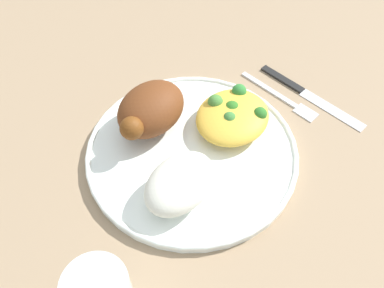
{
  "coord_description": "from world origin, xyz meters",
  "views": [
    {
      "loc": [
        0.27,
        0.21,
        0.46
      ],
      "look_at": [
        0.0,
        0.0,
        0.03
      ],
      "focal_mm": 38.31,
      "sensor_mm": 36.0,
      "label": 1
    }
  ],
  "objects_px": {
    "plate": "(192,152)",
    "roasted_chicken": "(148,112)",
    "rice_pile": "(180,183)",
    "fork": "(282,97)",
    "knife": "(302,90)",
    "mac_cheese_with_broccoli": "(233,115)"
  },
  "relations": [
    {
      "from": "plate",
      "to": "roasted_chicken",
      "type": "distance_m",
      "value": 0.08
    },
    {
      "from": "plate",
      "to": "rice_pile",
      "type": "height_order",
      "value": "rice_pile"
    },
    {
      "from": "plate",
      "to": "fork",
      "type": "height_order",
      "value": "plate"
    },
    {
      "from": "plate",
      "to": "knife",
      "type": "bearing_deg",
      "value": 164.32
    },
    {
      "from": "roasted_chicken",
      "to": "mac_cheese_with_broccoli",
      "type": "height_order",
      "value": "roasted_chicken"
    },
    {
      "from": "mac_cheese_with_broccoli",
      "to": "knife",
      "type": "xyz_separation_m",
      "value": [
        -0.13,
        0.04,
        -0.03
      ]
    },
    {
      "from": "fork",
      "to": "plate",
      "type": "bearing_deg",
      "value": -13.31
    },
    {
      "from": "knife",
      "to": "rice_pile",
      "type": "bearing_deg",
      "value": -5.29
    },
    {
      "from": "roasted_chicken",
      "to": "fork",
      "type": "distance_m",
      "value": 0.22
    },
    {
      "from": "roasted_chicken",
      "to": "rice_pile",
      "type": "height_order",
      "value": "roasted_chicken"
    },
    {
      "from": "rice_pile",
      "to": "fork",
      "type": "bearing_deg",
      "value": 177.99
    },
    {
      "from": "fork",
      "to": "rice_pile",
      "type": "bearing_deg",
      "value": -2.01
    },
    {
      "from": "roasted_chicken",
      "to": "fork",
      "type": "bearing_deg",
      "value": 148.07
    },
    {
      "from": "mac_cheese_with_broccoli",
      "to": "fork",
      "type": "distance_m",
      "value": 0.11
    },
    {
      "from": "roasted_chicken",
      "to": "rice_pile",
      "type": "distance_m",
      "value": 0.12
    },
    {
      "from": "rice_pile",
      "to": "knife",
      "type": "bearing_deg",
      "value": 174.71
    },
    {
      "from": "rice_pile",
      "to": "roasted_chicken",
      "type": "bearing_deg",
      "value": -118.91
    },
    {
      "from": "plate",
      "to": "fork",
      "type": "relative_size",
      "value": 2.06
    },
    {
      "from": "plate",
      "to": "roasted_chicken",
      "type": "xyz_separation_m",
      "value": [
        0.01,
        -0.07,
        0.04
      ]
    },
    {
      "from": "plate",
      "to": "mac_cheese_with_broccoli",
      "type": "height_order",
      "value": "mac_cheese_with_broccoli"
    },
    {
      "from": "rice_pile",
      "to": "knife",
      "type": "distance_m",
      "value": 0.28
    },
    {
      "from": "roasted_chicken",
      "to": "mac_cheese_with_broccoli",
      "type": "bearing_deg",
      "value": 132.13
    }
  ]
}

